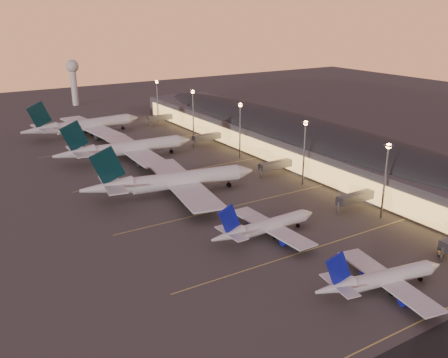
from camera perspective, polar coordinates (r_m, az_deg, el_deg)
The scene contains 13 objects.
ground at distance 152.31m, azimuth 8.48°, elevation -7.28°, with size 700.00×700.00×0.00m, color #423F3D.
airliner_narrow_south at distance 131.31m, azimuth 17.48°, elevation -10.85°, with size 37.36×33.77×13.37m.
airliner_narrow_north at distance 153.50m, azimuth 4.76°, elevation -5.44°, with size 38.63×34.42×13.83m.
airliner_wide_near at distance 187.32m, azimuth -5.96°, elevation -0.26°, with size 66.95×61.70×21.46m.
airliner_wide_mid at distance 234.91m, azimuth -11.14°, elevation 3.43°, with size 65.73×59.80×21.05m.
airliner_wide_far at distance 286.85m, azimuth -15.72°, elevation 5.90°, with size 67.57×61.86×21.61m.
terminal_building at distance 239.29m, azimuth 8.68°, elevation 4.69°, with size 56.35×255.00×17.46m.
light_masts at distance 215.74m, azimuth 4.84°, elevation 5.68°, with size 2.20×217.20×25.90m.
radar_tower at distance 378.87m, azimuth -16.87°, elevation 11.33°, with size 9.00×9.00×32.50m.
lane_markings at distance 181.63m, azimuth 0.31°, elevation -2.63°, with size 90.00×180.36×0.00m.
baggage_tug_b at distance 148.20m, azimuth 22.68°, elevation -9.24°, with size 3.26×1.56×0.95m.
baggage_tug_c at distance 165.61m, azimuth 7.23°, elevation -4.82°, with size 3.73×2.30×1.04m.
baggage_tug_d at distance 156.92m, azimuth 23.55°, elevation -7.73°, with size 4.05×3.09×1.13m.
Camera 1 is at (-90.86, -102.44, 66.70)m, focal length 40.00 mm.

